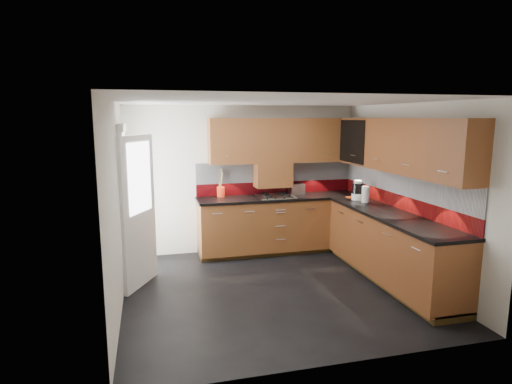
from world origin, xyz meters
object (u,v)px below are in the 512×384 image
object	(u,v)px
gas_hob	(276,196)
toaster	(296,189)
food_processor	(358,191)
utensil_pot	(221,191)

from	to	relation	value
gas_hob	toaster	bearing A→B (deg)	20.81
food_processor	gas_hob	bearing A→B (deg)	154.11
toaster	food_processor	bearing A→B (deg)	-43.86
gas_hob	utensil_pot	bearing A→B (deg)	164.61
utensil_pot	toaster	size ratio (longest dim) A/B	1.75
gas_hob	food_processor	distance (m)	1.30
gas_hob	food_processor	bearing A→B (deg)	-25.89
utensil_pot	food_processor	world-z (taller)	utensil_pot
toaster	food_processor	world-z (taller)	food_processor
toaster	food_processor	size ratio (longest dim) A/B	0.86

